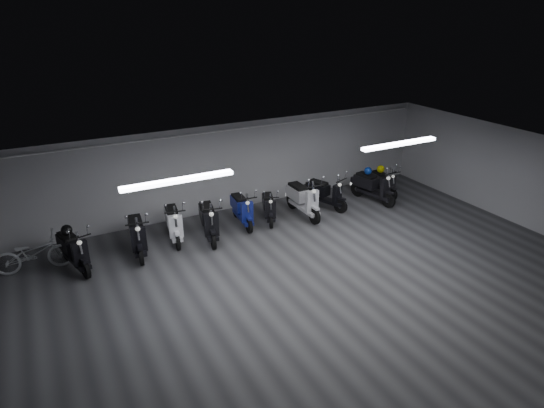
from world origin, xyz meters
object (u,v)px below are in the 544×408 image
scooter_1 (137,229)px  scooter_3 (208,215)px  scooter_6 (303,194)px  helmet_2 (368,171)px  scooter_5 (269,202)px  scooter_0 (73,244)px  scooter_9 (384,178)px  scooter_2 (173,217)px  helmet_0 (67,230)px  scooter_8 (374,181)px  bicycle (32,250)px  scooter_7 (326,188)px  scooter_4 (242,204)px  helmet_1 (381,169)px

scooter_1 → scooter_3: scooter_3 is taller
scooter_6 → helmet_2: (2.62, 0.16, 0.27)m
scooter_6 → helmet_2: bearing=3.5°
scooter_1 → scooter_5: size_ratio=1.18×
scooter_0 → scooter_9: bearing=-13.0°
scooter_2 → helmet_0: bearing=-168.3°
scooter_2 → scooter_8: bearing=5.2°
bicycle → scooter_0: bearing=-106.4°
scooter_7 → helmet_0: size_ratio=6.66×
scooter_2 → helmet_0: 2.74m
scooter_7 → scooter_4: bearing=158.2°
scooter_1 → scooter_2: size_ratio=1.03×
scooter_1 → scooter_2: bearing=24.4°
scooter_0 → scooter_5: (5.59, 0.28, -0.08)m
scooter_9 → helmet_0: scooter_9 is taller
scooter_7 → helmet_1: scooter_7 is taller
scooter_1 → scooter_9: (8.51, 0.26, -0.11)m
scooter_0 → scooter_6: bearing=-14.1°
scooter_1 → scooter_6: (5.11, 0.03, 0.04)m
scooter_0 → scooter_2: 2.68m
scooter_1 → helmet_0: 1.68m
scooter_1 → helmet_0: (-1.64, 0.19, 0.27)m
scooter_8 → bicycle: 10.26m
scooter_3 → bicycle: size_ratio=1.07×
helmet_1 → scooter_3: bearing=-175.3°
scooter_4 → helmet_1: size_ratio=6.73×
scooter_3 → scooter_4: size_ratio=1.09×
scooter_0 → scooter_4: 4.76m
scooter_5 → scooter_8: (3.77, -0.29, 0.12)m
scooter_1 → scooter_4: 3.19m
scooter_8 → bicycle: size_ratio=1.08×
scooter_7 → bicycle: (-8.55, 0.08, -0.10)m
scooter_5 → scooter_6: 1.13m
scooter_2 → scooter_8: (6.71, -0.40, 0.04)m
scooter_4 → scooter_6: scooter_6 is taller
scooter_3 → helmet_2: (5.75, 0.25, 0.30)m
scooter_2 → scooter_4: size_ratio=1.04×
scooter_6 → helmet_2: scooter_6 is taller
scooter_6 → helmet_1: size_ratio=7.62×
scooter_8 → scooter_4: bearing=162.5°
scooter_1 → scooter_8: scooter_8 is taller
scooter_8 → helmet_1: size_ratio=7.35×
scooter_6 → scooter_8: 2.68m
bicycle → helmet_2: 10.21m
scooter_4 → scooter_3: bearing=-156.7°
scooter_7 → helmet_2: bearing=-21.4°
helmet_1 → scooter_5: bearing=-176.6°
scooter_3 → scooter_7: (4.10, 0.29, -0.04)m
helmet_2 → helmet_0: bearing=-179.9°
scooter_2 → bicycle: scooter_2 is taller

